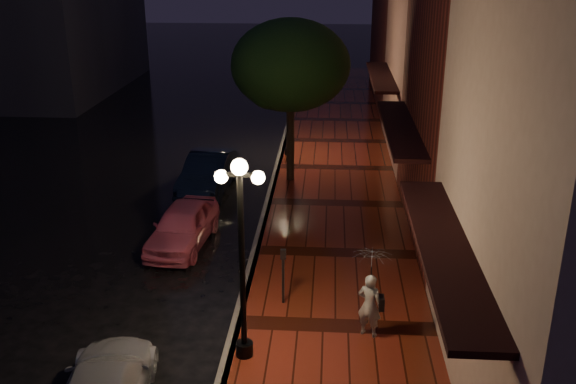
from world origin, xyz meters
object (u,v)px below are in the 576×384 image
at_px(navy_car, 209,173).
at_px(woman_with_umbrella, 371,279).
at_px(streetlamp_near, 242,249).
at_px(streetlamp_far, 289,96).
at_px(pink_car, 183,226).
at_px(parking_meter, 283,271).
at_px(street_tree, 291,68).

bearing_deg(navy_car, woman_with_umbrella, -56.37).
distance_m(streetlamp_near, navy_car, 10.53).
bearing_deg(woman_with_umbrella, navy_car, -36.66).
relative_size(streetlamp_near, streetlamp_far, 1.00).
height_order(pink_car, woman_with_umbrella, woman_with_umbrella).
distance_m(navy_car, parking_meter, 8.49).
bearing_deg(streetlamp_near, navy_car, 104.52).
bearing_deg(street_tree, parking_meter, -87.46).
height_order(pink_car, parking_meter, parking_meter).
distance_m(streetlamp_far, pink_car, 9.09).
bearing_deg(pink_car, streetlamp_near, -59.65).
relative_size(streetlamp_near, navy_car, 1.05).
distance_m(pink_car, woman_with_umbrella, 6.92).
height_order(streetlamp_far, woman_with_umbrella, streetlamp_far).
bearing_deg(street_tree, pink_car, -116.76).
relative_size(streetlamp_near, street_tree, 0.74).
bearing_deg(streetlamp_far, streetlamp_near, -90.00).
distance_m(streetlamp_near, streetlamp_far, 14.00).
relative_size(street_tree, navy_car, 1.41).
bearing_deg(woman_with_umbrella, street_tree, -53.31).
bearing_deg(streetlamp_near, pink_car, 114.57).
relative_size(pink_car, navy_car, 0.88).
xyz_separation_m(street_tree, pink_car, (-2.77, -5.50, -3.63)).
distance_m(street_tree, woman_with_umbrella, 10.68).
relative_size(streetlamp_near, woman_with_umbrella, 2.09).
height_order(street_tree, navy_car, street_tree).
bearing_deg(parking_meter, streetlamp_near, -108.92).
distance_m(streetlamp_near, woman_with_umbrella, 2.99).
relative_size(streetlamp_near, parking_meter, 3.07).
bearing_deg(streetlamp_far, parking_meter, -86.85).
bearing_deg(streetlamp_near, streetlamp_far, 90.00).
bearing_deg(parking_meter, navy_car, 110.15).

